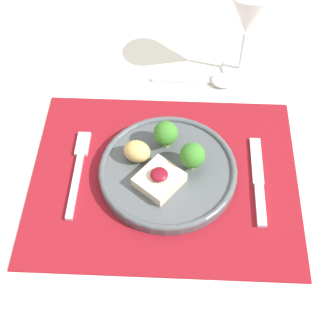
{
  "coord_description": "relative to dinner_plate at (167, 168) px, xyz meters",
  "views": [
    {
      "loc": [
        0.03,
        -0.47,
        1.48
      ],
      "look_at": [
        0.01,
        0.01,
        0.8
      ],
      "focal_mm": 50.0,
      "sensor_mm": 36.0,
      "label": 1
    }
  ],
  "objects": [
    {
      "name": "ground_plane",
      "position": [
        -0.01,
        -0.01,
        -0.8
      ],
      "size": [
        8.0,
        8.0,
        0.0
      ],
      "primitive_type": "plane",
      "color": "gray"
    },
    {
      "name": "wine_glass_near",
      "position": [
        0.14,
        0.28,
        0.12
      ],
      "size": [
        0.09,
        0.09,
        0.2
      ],
      "color": "white",
      "rests_on": "dining_table"
    },
    {
      "name": "dinner_plate",
      "position": [
        0.0,
        0.0,
        0.0
      ],
      "size": [
        0.25,
        0.25,
        0.07
      ],
      "color": "#4C5156",
      "rests_on": "placemat"
    },
    {
      "name": "spoon",
      "position": [
        0.09,
        0.24,
        -0.01
      ],
      "size": [
        0.17,
        0.04,
        0.02
      ],
      "rotation": [
        0.0,
        0.0,
        -0.05
      ],
      "color": "silver",
      "rests_on": "dining_table"
    },
    {
      "name": "dining_table",
      "position": [
        -0.01,
        -0.01,
        -0.1
      ],
      "size": [
        1.56,
        1.23,
        0.78
      ],
      "color": "white",
      "rests_on": "ground_plane"
    },
    {
      "name": "knife",
      "position": [
        0.16,
        -0.02,
        -0.01
      ],
      "size": [
        0.02,
        0.19,
        0.01
      ],
      "rotation": [
        0.0,
        0.0,
        0.05
      ],
      "color": "silver",
      "rests_on": "placemat"
    },
    {
      "name": "fork",
      "position": [
        -0.16,
        0.01,
        -0.01
      ],
      "size": [
        0.02,
        0.19,
        0.01
      ],
      "rotation": [
        0.0,
        0.0,
        0.03
      ],
      "color": "silver",
      "rests_on": "placemat"
    },
    {
      "name": "placemat",
      "position": [
        -0.01,
        -0.01,
        -0.02
      ],
      "size": [
        0.48,
        0.38,
        0.0
      ],
      "primitive_type": "cube",
      "color": "maroon",
      "rests_on": "dining_table"
    }
  ]
}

